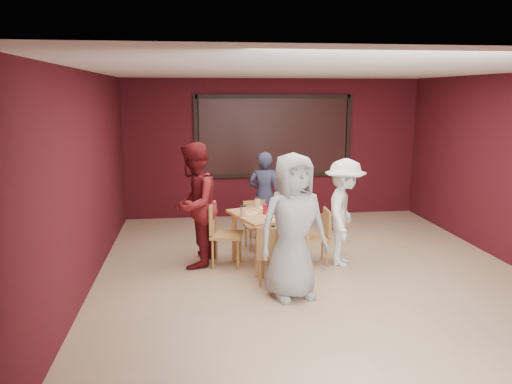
{
  "coord_description": "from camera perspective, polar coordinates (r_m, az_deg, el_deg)",
  "views": [
    {
      "loc": [
        -1.64,
        -6.52,
        2.51
      ],
      "look_at": [
        -0.74,
        0.48,
        1.1
      ],
      "focal_mm": 35.0,
      "sensor_mm": 36.0,
      "label": 1
    }
  ],
  "objects": [
    {
      "name": "chair_right",
      "position": [
        7.47,
        7.24,
        -4.7
      ],
      "size": [
        0.41,
        0.41,
        0.83
      ],
      "color": "#A77E41",
      "rests_on": "floor"
    },
    {
      "name": "floor",
      "position": [
        7.18,
        6.46,
        -9.29
      ],
      "size": [
        7.0,
        7.0,
        0.0
      ],
      "primitive_type": "plane",
      "color": "tan",
      "rests_on": "ground"
    },
    {
      "name": "dining_table",
      "position": [
        7.32,
        1.63,
        -3.15
      ],
      "size": [
        1.27,
        1.27,
        0.94
      ],
      "color": "tan",
      "rests_on": "floor"
    },
    {
      "name": "chair_left",
      "position": [
        7.34,
        -3.99,
        -4.44
      ],
      "size": [
        0.53,
        0.53,
        0.93
      ],
      "color": "#A77E41",
      "rests_on": "floor"
    },
    {
      "name": "diner_right",
      "position": [
        7.42,
        10.05,
        -2.32
      ],
      "size": [
        0.91,
        1.16,
        1.58
      ],
      "primitive_type": "imported",
      "rotation": [
        0.0,
        0.0,
        1.21
      ],
      "color": "white",
      "rests_on": "floor"
    },
    {
      "name": "diner_back",
      "position": [
        8.6,
        0.97,
        -0.44
      ],
      "size": [
        0.64,
        0.5,
        1.53
      ],
      "primitive_type": "imported",
      "rotation": [
        0.0,
        0.0,
        2.87
      ],
      "color": "#2B2E4D",
      "rests_on": "floor"
    },
    {
      "name": "chair_front",
      "position": [
        6.57,
        1.98,
        -6.88
      ],
      "size": [
        0.49,
        0.49,
        0.82
      ],
      "color": "#A77E41",
      "rests_on": "floor"
    },
    {
      "name": "diner_left",
      "position": [
        7.29,
        -7.09,
        -1.5
      ],
      "size": [
        0.93,
        1.06,
        1.82
      ],
      "primitive_type": "imported",
      "rotation": [
        0.0,
        0.0,
        -1.89
      ],
      "color": "maroon",
      "rests_on": "floor"
    },
    {
      "name": "diner_front",
      "position": [
        6.12,
        4.26,
        -3.95
      ],
      "size": [
        1.0,
        0.77,
        1.81
      ],
      "primitive_type": "imported",
      "rotation": [
        0.0,
        0.0,
        0.23
      ],
      "color": "#9A9A9A",
      "rests_on": "floor"
    },
    {
      "name": "chair_back",
      "position": [
        8.18,
        -0.01,
        -3.42
      ],
      "size": [
        0.43,
        0.43,
        0.77
      ],
      "color": "#A77E41",
      "rests_on": "floor"
    },
    {
      "name": "window_blinds",
      "position": [
        10.14,
        2.04,
        6.38
      ],
      "size": [
        3.0,
        0.02,
        1.5
      ],
      "primitive_type": "cube",
      "color": "black"
    }
  ]
}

